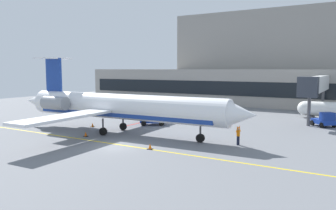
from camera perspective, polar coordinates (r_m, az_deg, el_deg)
The scene contains 12 objects.
ground at distance 33.48m, azimuth -8.74°, elevation -7.16°, with size 120.00×120.00×0.11m.
terminal_building at distance 76.43m, azimuth 14.79°, elevation 5.66°, with size 79.89×15.85×20.07m.
jet_bridge_west at distance 54.83m, azimuth 23.94°, elevation 3.14°, with size 2.40×19.80×6.63m.
regional_jet at distance 40.05m, azimuth -8.49°, elevation -0.28°, with size 32.32×26.28×9.11m.
baggage_tug at distance 64.34m, azimuth -6.35°, elevation 0.12°, with size 2.02×3.99×1.93m.
pushback_tractor at distance 48.85m, azimuth 25.08°, elevation -2.33°, with size 3.35×3.41×1.98m.
belt_loader at distance 45.72m, azimuth -3.03°, elevation -2.20°, with size 3.77×3.25×2.20m.
fuel_tank at distance 56.86m, azimuth 25.02°, elevation -0.66°, with size 7.79×2.60×2.59m.
marshaller at distance 34.46m, azimuth 11.85°, elevation -5.08°, with size 0.34×0.83×1.94m.
safety_cone_alpha at distance 39.21m, azimuth -13.82°, elevation -4.86°, with size 0.47×0.47×0.55m.
safety_cone_bravo at distance 45.36m, azimuth -12.71°, elevation -3.35°, with size 0.47×0.47×0.55m.
safety_cone_charlie at distance 32.21m, azimuth -3.08°, elevation -7.09°, with size 0.47×0.47×0.55m.
Camera 1 is at (20.92, -24.99, 7.62)m, focal length 35.84 mm.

